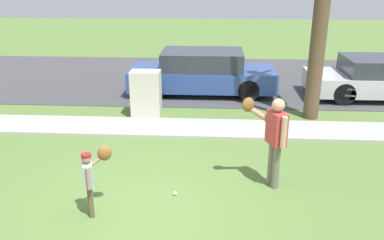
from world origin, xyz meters
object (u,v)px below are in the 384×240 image
object	(u,v)px
utility_cabinet	(146,94)
parked_wagon_blue	(202,73)
person_child	(92,173)
baseball	(175,193)
person_adult	(273,133)
street_tree_near	(322,7)

from	to	relation	value
utility_cabinet	parked_wagon_blue	distance (m)	2.67
person_child	baseball	distance (m)	1.53
person_adult	person_child	bearing A→B (deg)	-0.31
baseball	utility_cabinet	size ratio (longest dim) A/B	0.06
person_adult	utility_cabinet	xyz separation A→B (m)	(-2.83, 3.54, -0.40)
person_child	utility_cabinet	size ratio (longest dim) A/B	0.90
person_adult	baseball	size ratio (longest dim) A/B	22.32
street_tree_near	person_adult	bearing A→B (deg)	-112.24
person_adult	parked_wagon_blue	world-z (taller)	person_adult
parked_wagon_blue	baseball	bearing A→B (deg)	87.77
utility_cabinet	parked_wagon_blue	xyz separation A→B (m)	(1.40, 2.28, 0.04)
person_adult	baseball	xyz separation A→B (m)	(-1.68, -0.45, -0.98)
utility_cabinet	street_tree_near	size ratio (longest dim) A/B	0.23
person_child	street_tree_near	distance (m)	6.82
person_adult	person_child	world-z (taller)	person_adult
person_child	utility_cabinet	bearing A→B (deg)	68.53
person_adult	person_child	distance (m)	3.11
utility_cabinet	parked_wagon_blue	bearing A→B (deg)	58.51
utility_cabinet	person_adult	bearing A→B (deg)	-51.31
person_adult	baseball	distance (m)	2.00
person_child	parked_wagon_blue	distance (m)	7.04
person_child	baseball	size ratio (longest dim) A/B	15.03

